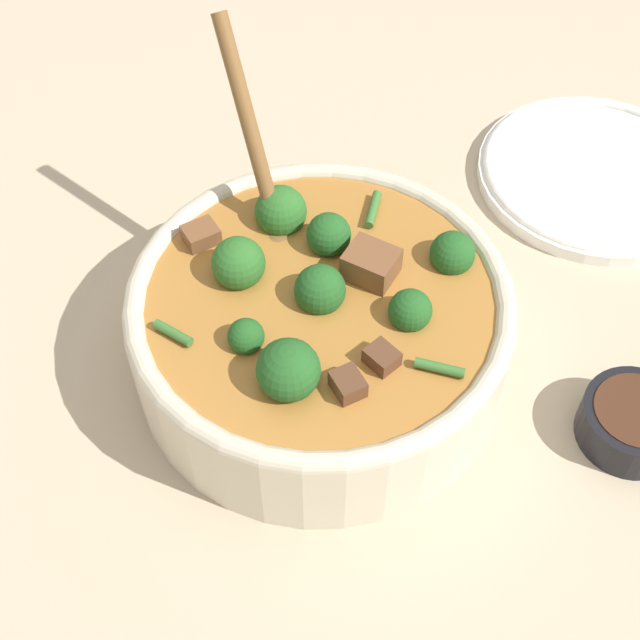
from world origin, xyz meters
name	(u,v)px	position (x,y,z in m)	size (l,w,h in m)	color
ground_plane	(320,363)	(0.00, 0.00, 0.00)	(4.00, 4.00, 0.00)	#C6B293
stew_bowl	(320,323)	(0.00, 0.00, 0.05)	(0.28, 0.28, 0.22)	beige
condiment_bowl	(633,420)	(0.00, 0.24, 0.02)	(0.08, 0.08, 0.03)	black
empty_plate	(596,173)	(-0.27, 0.19, 0.01)	(0.22, 0.22, 0.02)	white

